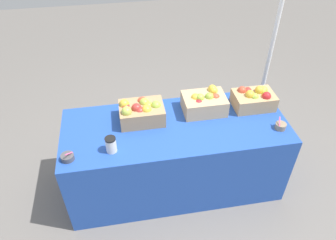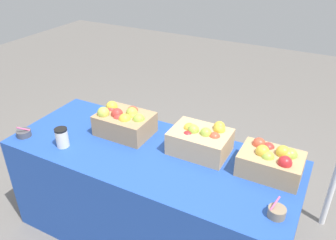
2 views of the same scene
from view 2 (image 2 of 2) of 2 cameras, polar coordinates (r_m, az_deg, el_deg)
The scene contains 8 objects.
ground_plane at distance 2.70m, azimuth -2.60°, elevation -18.27°, with size 10.00×10.00×0.00m, color slate.
table at distance 2.44m, azimuth -2.80°, elevation -12.43°, with size 1.90×0.76×0.74m, color #234CAD.
apple_crate_left at distance 2.07m, azimuth 16.94°, elevation -6.60°, with size 0.35×0.24×0.19m.
apple_crate_middle at distance 2.17m, azimuth 5.44°, elevation -3.33°, with size 0.37×0.27×0.20m.
apple_crate_right at distance 2.38m, azimuth -7.31°, elevation -0.21°, with size 0.37×0.27×0.20m.
sample_bowl_near at distance 1.84m, azimuth 17.68°, elevation -14.41°, with size 0.09×0.09×0.10m.
sample_bowl_mid at distance 2.56m, azimuth -22.91°, elevation -2.03°, with size 0.10×0.10×0.09m.
coffee_cup at distance 2.33m, azimuth -17.27°, elevation -2.80°, with size 0.08×0.08×0.13m.
Camera 2 is at (0.96, -1.55, 2.00)m, focal length 36.56 mm.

